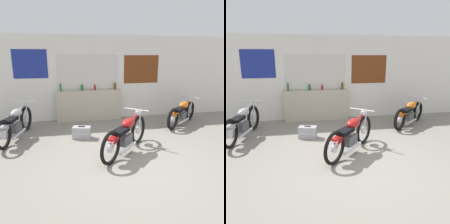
{
  "view_description": "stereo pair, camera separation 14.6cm",
  "coord_description": "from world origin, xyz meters",
  "views": [
    {
      "loc": [
        -1.21,
        -3.91,
        2.17
      ],
      "look_at": [
        -0.11,
        1.57,
        0.7
      ],
      "focal_mm": 35.0,
      "sensor_mm": 36.0,
      "label": 1
    },
    {
      "loc": [
        -1.06,
        -3.94,
        2.17
      ],
      "look_at": [
        -0.11,
        1.57,
        0.7
      ],
      "focal_mm": 35.0,
      "sensor_mm": 36.0,
      "label": 2
    }
  ],
  "objects": [
    {
      "name": "ground_plane",
      "position": [
        0.0,
        0.0,
        0.0
      ],
      "size": [
        24.0,
        24.0,
        0.0
      ],
      "primitive_type": "plane",
      "color": "gray"
    },
    {
      "name": "wall_back",
      "position": [
        -0.01,
        3.47,
        1.41
      ],
      "size": [
        10.0,
        0.07,
        2.8
      ],
      "color": "silver",
      "rests_on": "ground_plane"
    },
    {
      "name": "sill_counter",
      "position": [
        -0.55,
        3.3,
        0.51
      ],
      "size": [
        2.16,
        0.28,
        1.03
      ],
      "color": "#B7AD99",
      "rests_on": "ground_plane"
    },
    {
      "name": "bottle_leftmost",
      "position": [
        -1.46,
        3.27,
        1.17
      ],
      "size": [
        0.06,
        0.06,
        0.32
      ],
      "color": "#23662D",
      "rests_on": "sill_counter"
    },
    {
      "name": "bottle_left_center",
      "position": [
        -0.77,
        3.31,
        1.13
      ],
      "size": [
        0.09,
        0.09,
        0.24
      ],
      "color": "#23662D",
      "rests_on": "sill_counter"
    },
    {
      "name": "bottle_center",
      "position": [
        -0.35,
        3.3,
        1.12
      ],
      "size": [
        0.06,
        0.06,
        0.21
      ],
      "color": "maroon",
      "rests_on": "sill_counter"
    },
    {
      "name": "bottle_right_center",
      "position": [
        0.34,
        3.31,
        1.15
      ],
      "size": [
        0.08,
        0.08,
        0.28
      ],
      "color": "#5B3814",
      "rests_on": "sill_counter"
    },
    {
      "name": "motorcycle_silver",
      "position": [
        -2.62,
        1.95,
        0.43
      ],
      "size": [
        0.68,
        2.05,
        0.91
      ],
      "color": "black",
      "rests_on": "ground_plane"
    },
    {
      "name": "motorcycle_orange",
      "position": [
        2.28,
        2.21,
        0.4
      ],
      "size": [
        1.61,
        1.32,
        0.82
      ],
      "color": "black",
      "rests_on": "ground_plane"
    },
    {
      "name": "motorcycle_red",
      "position": [
        0.01,
        0.55,
        0.44
      ],
      "size": [
        1.43,
        1.53,
        0.92
      ],
      "color": "black",
      "rests_on": "ground_plane"
    },
    {
      "name": "hard_case_silver",
      "position": [
        -0.92,
        1.63,
        0.16
      ],
      "size": [
        0.52,
        0.36,
        0.34
      ],
      "color": "#9E9EA3",
      "rests_on": "ground_plane"
    }
  ]
}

